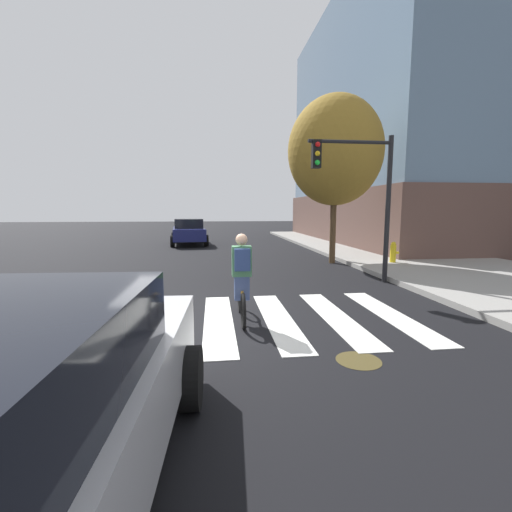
# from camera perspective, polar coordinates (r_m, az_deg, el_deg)

# --- Properties ---
(ground_plane) EXTENTS (120.00, 120.00, 0.00)m
(ground_plane) POSITION_cam_1_polar(r_m,az_deg,el_deg) (6.87, -9.73, -10.58)
(ground_plane) COLOR black
(crosswalk_stripes) EXTENTS (8.66, 3.62, 0.01)m
(crosswalk_stripes) POSITION_cam_1_polar(r_m,az_deg,el_deg) (6.87, -11.06, -10.54)
(crosswalk_stripes) COLOR silver
(crosswalk_stripes) RESTS_ON ground
(manhole_cover) EXTENTS (0.64, 0.64, 0.01)m
(manhole_cover) POSITION_cam_1_polar(r_m,az_deg,el_deg) (5.37, 16.42, -16.03)
(manhole_cover) COLOR #473D1E
(manhole_cover) RESTS_ON ground
(sedan_mid) EXTENTS (2.48, 4.75, 1.59)m
(sedan_mid) POSITION_cam_1_polar(r_m,az_deg,el_deg) (21.99, -10.93, 4.00)
(sedan_mid) COLOR navy
(sedan_mid) RESTS_ON ground
(cyclist) EXTENTS (0.36, 1.71, 1.69)m
(cyclist) POSITION_cam_1_polar(r_m,az_deg,el_deg) (6.57, -2.37, -3.69)
(cyclist) COLOR black
(cyclist) RESTS_ON ground
(traffic_light_near) EXTENTS (2.47, 0.28, 4.20)m
(traffic_light_near) POSITION_cam_1_polar(r_m,az_deg,el_deg) (10.51, 16.85, 11.25)
(traffic_light_near) COLOR black
(traffic_light_near) RESTS_ON ground
(fire_hydrant) EXTENTS (0.33, 0.22, 0.78)m
(fire_hydrant) POSITION_cam_1_polar(r_m,az_deg,el_deg) (14.22, 21.51, 0.58)
(fire_hydrant) COLOR gold
(fire_hydrant) RESTS_ON sidewalk
(street_tree_near) EXTENTS (3.65, 3.65, 6.50)m
(street_tree_near) POSITION_cam_1_polar(r_m,az_deg,el_deg) (14.43, 12.80, 16.38)
(street_tree_near) COLOR #4C3823
(street_tree_near) RESTS_ON ground
(corner_building) EXTENTS (17.08, 18.84, 15.14)m
(corner_building) POSITION_cam_1_polar(r_m,az_deg,el_deg) (27.98, 29.28, 17.72)
(corner_building) COLOR brown
(corner_building) RESTS_ON ground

